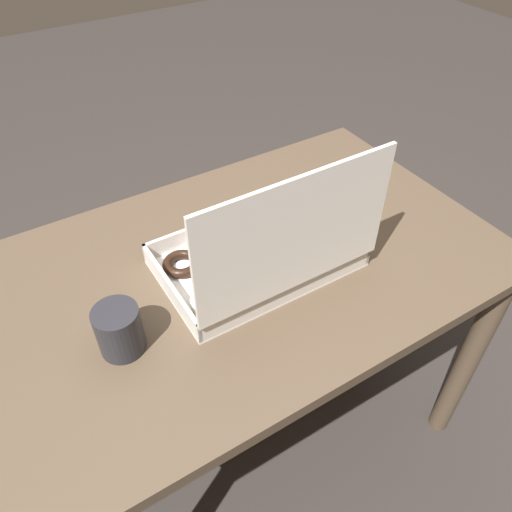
{
  "coord_description": "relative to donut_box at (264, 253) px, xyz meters",
  "views": [
    {
      "loc": [
        0.38,
        0.69,
        1.46
      ],
      "look_at": [
        -0.03,
        0.02,
        0.73
      ],
      "focal_mm": 35.0,
      "sensor_mm": 36.0,
      "label": 1
    }
  ],
  "objects": [
    {
      "name": "donut_box",
      "position": [
        0.0,
        0.0,
        0.0
      ],
      "size": [
        0.41,
        0.27,
        0.3
      ],
      "color": "white",
      "rests_on": "dining_table"
    },
    {
      "name": "ground_plane",
      "position": [
        0.03,
        -0.05,
        -0.76
      ],
      "size": [
        8.0,
        8.0,
        0.0
      ],
      "primitive_type": "plane",
      "color": "#2D2826"
    },
    {
      "name": "dining_table",
      "position": [
        0.03,
        -0.05,
        -0.16
      ],
      "size": [
        1.15,
        0.71,
        0.71
      ],
      "color": "#4C3D2D",
      "rests_on": "ground_plane"
    },
    {
      "name": "coffee_mug",
      "position": [
        0.32,
        0.03,
        -0.0
      ],
      "size": [
        0.08,
        0.08,
        0.1
      ],
      "color": "#232328",
      "rests_on": "dining_table"
    }
  ]
}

